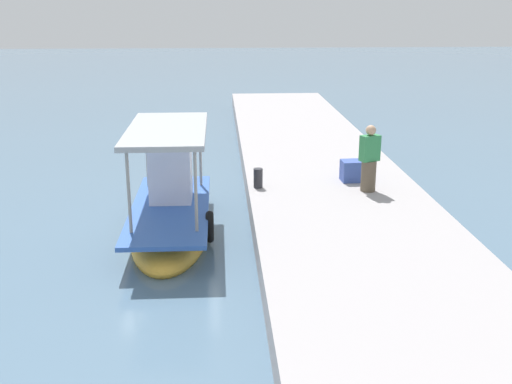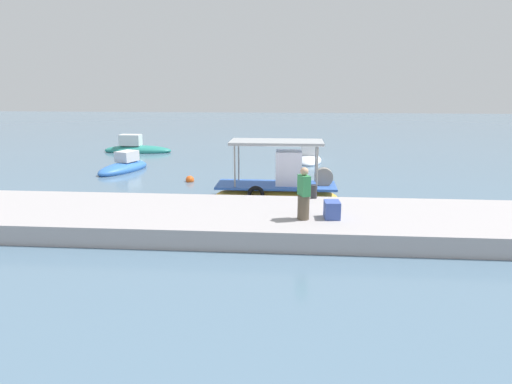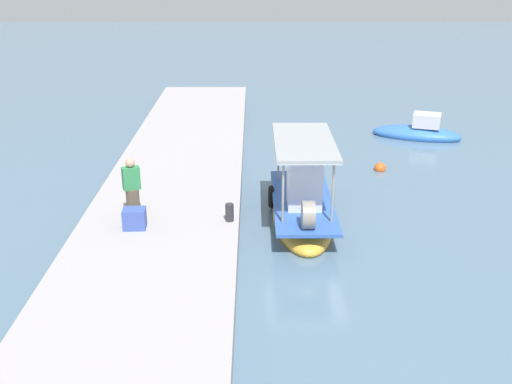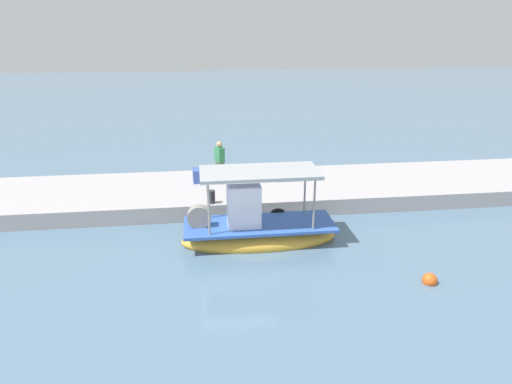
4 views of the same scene
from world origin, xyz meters
name	(u,v)px [view 3 (image 3 of 4)]	position (x,y,z in m)	size (l,w,h in m)	color
ground_plane	(308,231)	(0.00, 0.00, 0.00)	(120.00, 120.00, 0.00)	slate
dock_quay	(163,221)	(0.00, -4.34, 0.33)	(36.00, 4.57, 0.65)	#A7A2A3
main_fishing_boat	(302,206)	(-0.76, -0.12, 0.50)	(5.40, 1.96, 2.95)	gold
fisherman_near_bollard	(132,190)	(0.22, -5.14, 1.44)	(0.50, 0.55, 1.73)	brown
mooring_bollard	(230,212)	(0.68, -2.32, 0.91)	(0.24, 0.24, 0.52)	#2D2D33
cargo_crate	(134,219)	(1.16, -4.94, 0.94)	(0.62, 0.50, 0.57)	#3D56AB
marker_buoy	(380,168)	(-5.48, 3.24, 0.09)	(0.44, 0.44, 0.44)	orange
moored_boat_far	(418,133)	(-9.97, 5.81, 0.22)	(2.68, 4.20, 1.38)	blue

